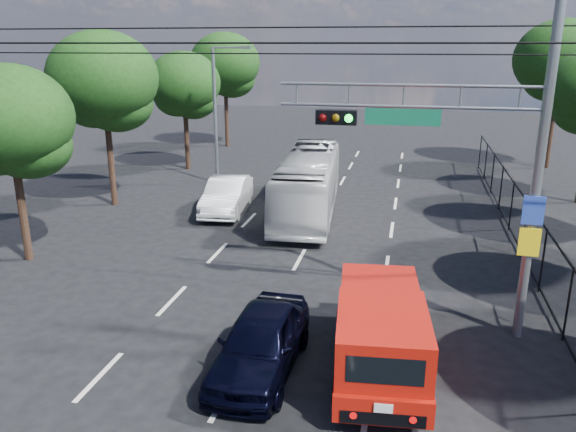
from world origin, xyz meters
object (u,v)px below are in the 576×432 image
(white_bus, at_px, (308,183))
(white_van, at_px, (227,195))
(navy_hatchback, at_px, (261,342))
(red_pickup, at_px, (380,331))
(signal_mast, at_px, (488,130))

(white_bus, height_order, white_van, white_bus)
(navy_hatchback, height_order, white_van, white_van)
(red_pickup, xyz_separation_m, navy_hatchback, (-2.63, -0.51, -0.32))
(red_pickup, relative_size, white_van, 1.17)
(signal_mast, bearing_deg, white_van, 136.68)
(white_bus, bearing_deg, white_van, -174.48)
(signal_mast, relative_size, white_van, 2.07)
(signal_mast, bearing_deg, navy_hatchback, -148.60)
(white_bus, xyz_separation_m, white_van, (-3.54, -0.66, -0.58))
(signal_mast, xyz_separation_m, red_pickup, (-2.16, -2.42, -4.21))
(signal_mast, distance_m, white_bus, 12.07)
(signal_mast, relative_size, white_bus, 0.99)
(red_pickup, relative_size, white_bus, 0.56)
(navy_hatchback, distance_m, white_van, 12.88)
(red_pickup, height_order, white_van, red_pickup)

